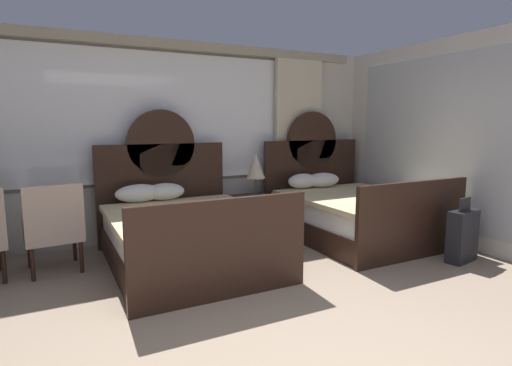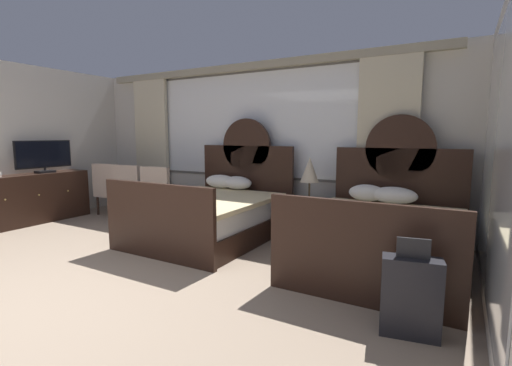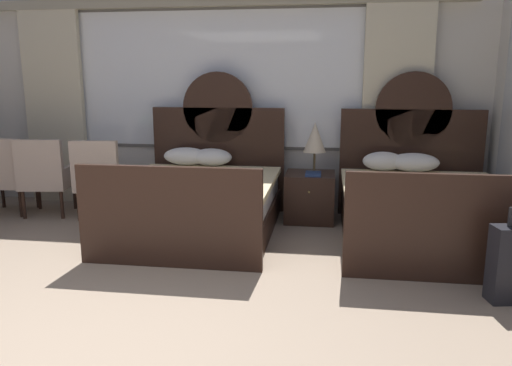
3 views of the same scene
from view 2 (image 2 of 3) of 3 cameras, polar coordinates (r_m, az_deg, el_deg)
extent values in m
plane|color=gray|center=(3.81, -33.10, -16.86)|extent=(24.00, 24.00, 0.00)
cube|color=beige|center=(6.27, -0.62, 6.20)|extent=(6.81, 0.07, 2.70)
cube|color=#5B5954|center=(6.23, -0.82, 9.16)|extent=(4.08, 0.02, 1.80)
cube|color=white|center=(6.23, -0.85, 9.16)|extent=(4.00, 0.02, 1.72)
cube|color=beige|center=(7.56, -16.11, 5.76)|extent=(0.82, 0.08, 2.60)
cube|color=beige|center=(5.36, 19.90, 5.00)|extent=(0.82, 0.08, 2.60)
cube|color=#9C957E|center=(6.25, -1.29, 17.89)|extent=(6.26, 0.10, 0.12)
cube|color=beige|center=(7.31, -34.99, 5.04)|extent=(0.07, 4.46, 2.70)
cube|color=beige|center=(3.17, 34.80, 3.56)|extent=(0.07, 4.46, 2.70)
cube|color=#B2B7BC|center=(3.46, 33.67, 3.87)|extent=(0.01, 3.12, 2.27)
cube|color=black|center=(5.35, -7.28, -7.11)|extent=(1.62, 2.01, 0.30)
cube|color=white|center=(5.28, -7.33, -4.18)|extent=(1.56, 1.91, 0.26)
cube|color=beige|center=(5.19, -7.89, -2.61)|extent=(1.66, 1.81, 0.06)
cube|color=black|center=(6.09, -1.51, -0.33)|extent=(1.70, 0.06, 1.33)
cylinder|color=black|center=(6.04, -1.53, 5.91)|extent=(0.89, 0.06, 0.89)
cube|color=black|center=(4.51, -15.31, -5.93)|extent=(1.70, 0.06, 0.93)
ellipsoid|color=white|center=(6.08, -5.58, 0.26)|extent=(0.58, 0.28, 0.22)
ellipsoid|color=white|center=(5.91, -3.00, 0.03)|extent=(0.51, 0.32, 0.21)
cube|color=black|center=(4.40, 19.06, -10.69)|extent=(1.62, 2.01, 0.30)
cube|color=white|center=(4.32, 19.22, -7.17)|extent=(1.56, 1.91, 0.26)
cube|color=beige|center=(4.21, 19.11, -5.33)|extent=(1.66, 1.81, 0.06)
cube|color=black|center=(5.28, 21.38, -2.07)|extent=(1.70, 0.06, 1.33)
cylinder|color=black|center=(5.22, 21.73, 5.13)|extent=(0.89, 0.06, 0.89)
cube|color=black|center=(3.34, 15.94, -10.72)|extent=(1.70, 0.06, 0.93)
ellipsoid|color=white|center=(5.07, 17.09, -1.49)|extent=(0.48, 0.29, 0.22)
ellipsoid|color=white|center=(4.98, 20.91, -1.83)|extent=(0.58, 0.33, 0.22)
cube|color=black|center=(5.31, 7.66, -5.66)|extent=(0.58, 0.58, 0.58)
sphere|color=tan|center=(5.01, 6.38, -4.95)|extent=(0.02, 0.02, 0.02)
cylinder|color=brown|center=(5.29, 8.37, -2.43)|extent=(0.14, 0.14, 0.02)
cylinder|color=brown|center=(5.27, 8.39, -1.09)|extent=(0.03, 0.03, 0.23)
cone|color=beige|center=(5.23, 8.45, 2.08)|extent=(0.27, 0.27, 0.35)
cube|color=navy|center=(5.13, 7.63, -2.66)|extent=(0.18, 0.26, 0.03)
cube|color=black|center=(7.26, -31.92, -2.12)|extent=(0.45, 1.88, 0.85)
sphere|color=tan|center=(7.30, -27.52, -1.11)|extent=(0.03, 0.03, 0.03)
sphere|color=tan|center=(7.04, -31.04, -1.63)|extent=(0.03, 0.03, 0.03)
sphere|color=tan|center=(6.81, -34.81, -2.18)|extent=(0.03, 0.03, 0.03)
cube|color=black|center=(7.31, -30.30, 1.56)|extent=(0.20, 0.28, 0.04)
cylinder|color=black|center=(7.31, -30.33, 1.91)|extent=(0.04, 0.04, 0.05)
cube|color=black|center=(7.29, -30.46, 3.95)|extent=(0.04, 0.97, 0.47)
cube|color=black|center=(7.27, -30.38, 3.95)|extent=(0.01, 0.93, 0.43)
torus|color=white|center=(6.87, -35.36, 1.10)|extent=(0.05, 0.01, 0.05)
cube|color=#B29E8E|center=(6.52, -14.18, -2.38)|extent=(0.61, 0.61, 0.10)
cube|color=#B29E8E|center=(6.29, -15.65, 0.10)|extent=(0.57, 0.13, 0.53)
cube|color=#B29E8E|center=(6.34, -12.45, -1.41)|extent=(0.10, 0.51, 0.16)
cube|color=#B29E8E|center=(6.66, -15.90, -1.11)|extent=(0.10, 0.51, 0.16)
cylinder|color=black|center=(6.60, -11.29, -4.16)|extent=(0.04, 0.04, 0.35)
cylinder|color=black|center=(6.88, -14.41, -3.78)|extent=(0.04, 0.04, 0.35)
cylinder|color=black|center=(6.24, -13.79, -4.91)|extent=(0.04, 0.04, 0.35)
cylinder|color=black|center=(6.53, -16.97, -4.46)|extent=(0.04, 0.04, 0.35)
cube|color=#B29E8E|center=(7.04, -18.48, -1.82)|extent=(0.65, 0.65, 0.10)
cube|color=#B29E8E|center=(6.81, -19.85, 0.48)|extent=(0.57, 0.17, 0.53)
cube|color=#B29E8E|center=(6.86, -16.88, -0.89)|extent=(0.14, 0.51, 0.16)
cube|color=#B29E8E|center=(7.18, -20.09, -0.67)|extent=(0.14, 0.51, 0.16)
cylinder|color=black|center=(7.12, -15.79, -3.45)|extent=(0.04, 0.04, 0.35)
cylinder|color=black|center=(7.39, -18.70, -3.16)|extent=(0.04, 0.04, 0.35)
cylinder|color=black|center=(6.76, -18.08, -4.12)|extent=(0.04, 0.04, 0.35)
cylinder|color=black|center=(7.05, -21.05, -3.78)|extent=(0.04, 0.04, 0.35)
cube|color=#B29E8E|center=(7.44, -21.24, -1.46)|extent=(0.63, 0.63, 0.10)
cube|color=#B29E8E|center=(7.23, -22.66, 0.73)|extent=(0.57, 0.15, 0.53)
cube|color=#B29E8E|center=(7.25, -19.84, -0.58)|extent=(0.13, 0.51, 0.16)
cube|color=#B29E8E|center=(7.60, -22.66, -0.36)|extent=(0.13, 0.51, 0.16)
cylinder|color=black|center=(7.49, -18.65, -3.02)|extent=(0.04, 0.04, 0.35)
cylinder|color=black|center=(7.80, -21.23, -2.74)|extent=(0.04, 0.04, 0.35)
cylinder|color=black|center=(7.15, -21.07, -3.62)|extent=(0.04, 0.04, 0.35)
cylinder|color=black|center=(7.48, -23.66, -3.29)|extent=(0.04, 0.04, 0.35)
cube|color=black|center=(3.04, 23.19, -16.22)|extent=(0.45, 0.25, 0.60)
cube|color=#232326|center=(2.91, 23.58, -9.41)|extent=(0.23, 0.06, 0.15)
cylinder|color=black|center=(3.15, 19.65, -20.74)|extent=(0.05, 0.03, 0.05)
cylinder|color=black|center=(3.18, 26.16, -20.85)|extent=(0.05, 0.03, 0.05)
camera|label=1|loc=(4.48, -63.27, 4.71)|focal=28.70mm
camera|label=3|loc=(2.02, -91.55, 5.49)|focal=34.66mm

